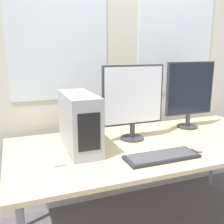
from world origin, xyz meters
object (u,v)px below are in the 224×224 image
at_px(mouse, 196,149).
at_px(cell_phone, 59,162).
at_px(monitor_right_near, 190,92).
at_px(keyboard, 162,157).
at_px(pc_tower, 79,122).
at_px(monitor_main, 133,99).

distance_m(mouse, cell_phone, 0.91).
distance_m(monitor_right_near, keyboard, 0.81).
xyz_separation_m(pc_tower, cell_phone, (-0.17, -0.16, -0.19)).
bearing_deg(keyboard, pc_tower, 142.72).
distance_m(pc_tower, cell_phone, 0.30).
height_order(monitor_main, keyboard, monitor_main).
xyz_separation_m(monitor_main, monitor_right_near, (0.58, 0.11, 0.00)).
relative_size(pc_tower, cell_phone, 3.52).
height_order(monitor_main, mouse, monitor_main).
height_order(mouse, cell_phone, mouse).
xyz_separation_m(monitor_right_near, cell_phone, (-1.18, -0.33, -0.31)).
distance_m(monitor_main, mouse, 0.56).
distance_m(monitor_main, cell_phone, 0.71).
distance_m(pc_tower, keyboard, 0.58).
distance_m(pc_tower, mouse, 0.80).
relative_size(monitor_right_near, keyboard, 1.20).
relative_size(monitor_main, cell_phone, 4.14).
relative_size(monitor_main, monitor_right_near, 0.98).
bearing_deg(monitor_right_near, keyboard, -138.47).
xyz_separation_m(monitor_main, mouse, (0.30, -0.37, -0.30)).
height_order(pc_tower, monitor_main, monitor_main).
bearing_deg(monitor_main, monitor_right_near, 10.34).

